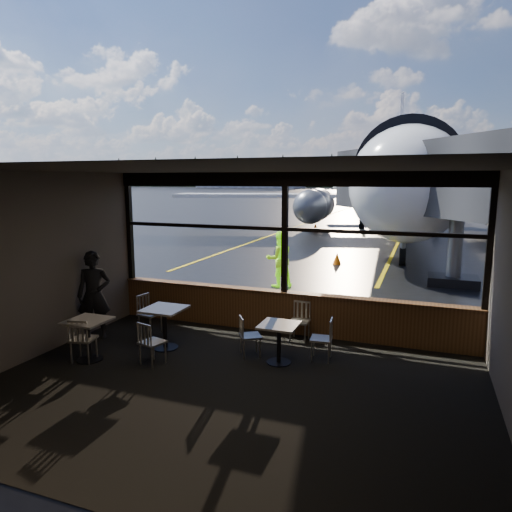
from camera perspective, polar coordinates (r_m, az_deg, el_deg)
The scene contains 32 objects.
ground_plane at distance 129.38m, azimuth 19.32°, elevation 7.45°, with size 520.00×520.00×0.00m, color black.
carpet_floor at distance 7.65m, azimuth -3.34°, elevation -16.27°, with size 8.00×6.00×0.01m, color black.
ceiling at distance 6.90m, azimuth -3.62°, elevation 10.85°, with size 8.00×6.00×0.04m, color #38332D.
wall_left at distance 9.40m, azimuth -26.37°, elevation -1.21°, with size 0.04×6.00×3.50m, color #514840.
wall_back at distance 4.61m, azimuth -19.01°, elevation -11.13°, with size 8.00×0.04×3.50m, color #514840.
window_sill at distance 10.13m, azimuth 3.52°, elevation -7.08°, with size 8.00×0.28×0.90m, color #533119.
window_header at distance 9.71m, azimuth 3.70°, elevation 9.55°, with size 8.00×0.18×0.30m, color black.
mullion_left at distance 11.55m, azimuth -15.52°, elevation 3.49°, with size 0.12×0.12×2.60m, color black.
mullion_centre at distance 9.78m, azimuth 3.63°, elevation 2.80°, with size 0.12×0.12×2.60m, color black.
mullion_right at distance 9.44m, azimuth 27.24°, elevation 1.53°, with size 0.12×0.12×2.60m, color black.
window_transom at distance 9.77m, azimuth 3.63°, elevation 3.38°, with size 8.00×0.10×0.08m, color black.
airliner at distance 31.67m, azimuth 17.89°, elevation 13.56°, with size 31.87×38.24×11.68m, color white, non-canonical shape.
jet_bridge at distance 14.85m, azimuth 23.55°, elevation 5.20°, with size 9.12×11.15×4.86m, color #272729, non-canonical shape.
cafe_table_near at distance 8.50m, azimuth 2.88°, elevation -10.90°, with size 0.68×0.68×0.75m, color gray, non-canonical shape.
cafe_table_mid at distance 9.36m, azimuth -11.31°, elevation -8.86°, with size 0.76×0.76×0.84m, color gray, non-canonical shape.
cafe_table_left at distance 9.15m, azimuth -20.18°, elevation -9.85°, with size 0.72×0.72×0.79m, color #A7A199, non-canonical shape.
chair_near_e at distance 8.71m, azimuth 8.16°, elevation -10.26°, with size 0.44×0.44×0.81m, color beige, non-canonical shape.
chair_near_w at distance 8.80m, azimuth -0.71°, elevation -10.01°, with size 0.43×0.43×0.79m, color #AAA59A, non-canonical shape.
chair_near_n at distance 9.66m, azimuth 5.47°, elevation -8.18°, with size 0.45×0.45×0.82m, color #B7B2A5, non-canonical shape.
chair_mid_s at distance 8.63m, azimuth -12.81°, elevation -10.54°, with size 0.45×0.45×0.83m, color beige, non-canonical shape.
chair_mid_w at distance 10.30m, azimuth -13.12°, elevation -7.12°, with size 0.48×0.48×0.87m, color #A9A499, non-canonical shape.
chair_left_s at distance 9.13m, azimuth -20.76°, elevation -9.73°, with size 0.46×0.46×0.85m, color beige, non-canonical shape.
passenger at distance 10.21m, azimuth -19.59°, elevation -4.65°, with size 0.68×0.45×1.88m, color black.
ground_crew at distance 14.38m, azimuth 2.93°, elevation -0.38°, with size 0.85×0.67×1.76m, color #BFF219.
cone_nose at distance 18.52m, azimuth 10.09°, elevation -0.29°, with size 0.35×0.35×0.48m, color orange.
cone_wing at distance 30.48m, azimuth 7.43°, elevation 3.58°, with size 0.36×0.36×0.51m, color #E54407.
hangar_left at distance 202.83m, azimuth -0.65°, elevation 10.06°, with size 45.00×18.00×11.00m, color silver, non-canonical shape.
hangar_mid at distance 194.33m, azimuth 19.85°, elevation 9.39°, with size 38.00×15.00×10.00m, color silver, non-canonical shape.
fuel_tank_a at distance 194.09m, azimuth 10.81°, elevation 9.19°, with size 8.00×8.00×6.00m, color silver.
fuel_tank_b at distance 192.66m, azimuth 13.77°, elevation 9.09°, with size 8.00×8.00×6.00m, color silver.
fuel_tank_c at distance 191.73m, azimuth 16.78°, elevation 8.96°, with size 8.00×8.00×6.00m, color silver.
treeline at distance 219.34m, azimuth 19.95°, elevation 9.59°, with size 360.00×3.00×12.00m, color black.
Camera 1 is at (2.80, -9.30, 3.33)m, focal length 32.00 mm.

